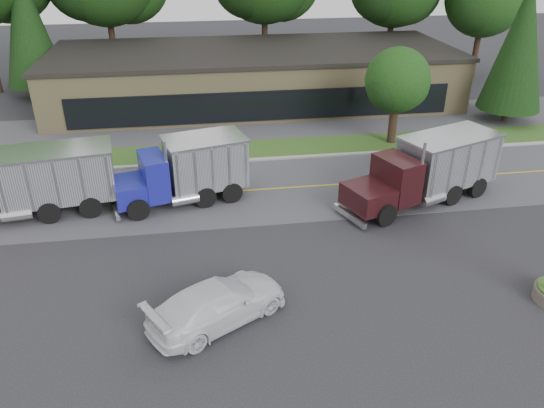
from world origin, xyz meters
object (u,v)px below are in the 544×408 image
at_px(dump_truck_maroon, 430,168).
at_px(rally_car, 218,303).
at_px(dump_truck_red, 31,182).
at_px(dump_truck_blue, 188,169).

height_order(dump_truck_maroon, rally_car, dump_truck_maroon).
bearing_deg(dump_truck_red, dump_truck_maroon, 167.86).
xyz_separation_m(dump_truck_red, dump_truck_blue, (7.67, 0.47, -0.01)).
bearing_deg(dump_truck_maroon, rally_car, 14.69).
xyz_separation_m(dump_truck_red, rally_car, (8.59, -9.59, -1.03)).
distance_m(dump_truck_blue, rally_car, 10.15).
height_order(dump_truck_red, dump_truck_maroon, same).
bearing_deg(dump_truck_maroon, dump_truck_blue, -28.96).
height_order(dump_truck_blue, dump_truck_maroon, same).
height_order(dump_truck_blue, rally_car, dump_truck_blue).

